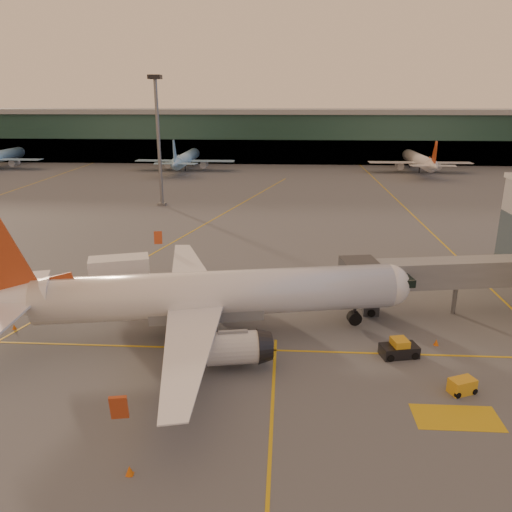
# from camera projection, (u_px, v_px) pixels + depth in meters

# --- Properties ---
(ground) EXTENTS (600.00, 600.00, 0.00)m
(ground) POSITION_uv_depth(u_px,v_px,m) (211.00, 379.00, 39.97)
(ground) COLOR #4C4F54
(ground) RESTS_ON ground
(taxi_markings) EXTENTS (100.12, 173.00, 0.01)m
(taxi_markings) POSITION_uv_depth(u_px,v_px,m) (207.00, 233.00, 82.68)
(taxi_markings) COLOR gold
(taxi_markings) RESTS_ON ground
(terminal) EXTENTS (400.00, 20.00, 17.60)m
(terminal) POSITION_uv_depth(u_px,v_px,m) (271.00, 135.00, 172.08)
(terminal) COLOR #19382D
(terminal) RESTS_ON ground
(mast_west_near) EXTENTS (2.40, 2.40, 25.60)m
(mast_west_near) POSITION_uv_depth(u_px,v_px,m) (158.00, 132.00, 99.33)
(mast_west_near) COLOR slate
(mast_west_near) RESTS_ON ground
(distant_aircraft_row) EXTENTS (225.00, 34.00, 13.00)m
(distant_aircraft_row) POSITION_uv_depth(u_px,v_px,m) (95.00, 169.00, 155.24)
(distant_aircraft_row) COLOR #84B7DE
(distant_aircraft_row) RESTS_ON ground
(main_airplane) EXTENTS (40.41, 36.68, 12.25)m
(main_airplane) POSITION_uv_depth(u_px,v_px,m) (204.00, 296.00, 46.07)
(main_airplane) COLOR white
(main_airplane) RESTS_ON ground
(jet_bridge) EXTENTS (24.98, 7.13, 6.00)m
(jet_bridge) POSITION_uv_depth(u_px,v_px,m) (470.00, 275.00, 51.10)
(jet_bridge) COLOR slate
(jet_bridge) RESTS_ON ground
(catering_truck) EXTENTS (6.89, 4.54, 4.93)m
(catering_truck) POSITION_uv_depth(u_px,v_px,m) (121.00, 276.00, 54.69)
(catering_truck) COLOR #B6361A
(catering_truck) RESTS_ON ground
(gpu_cart) EXTENTS (2.28, 1.86, 1.16)m
(gpu_cart) POSITION_uv_depth(u_px,v_px,m) (462.00, 386.00, 37.93)
(gpu_cart) COLOR gold
(gpu_cart) RESTS_ON ground
(pushback_tug) EXTENTS (3.47, 2.36, 1.63)m
(pushback_tug) POSITION_uv_depth(u_px,v_px,m) (399.00, 349.00, 43.25)
(pushback_tug) COLOR black
(pushback_tug) RESTS_ON ground
(cone_nose) EXTENTS (0.45, 0.45, 0.58)m
(cone_nose) POSITION_uv_depth(u_px,v_px,m) (436.00, 342.00, 45.29)
(cone_nose) COLOR #E1610B
(cone_nose) RESTS_ON ground
(cone_tail) EXTENTS (0.39, 0.39, 0.50)m
(cone_tail) POSITION_uv_depth(u_px,v_px,m) (14.00, 327.00, 48.43)
(cone_tail) COLOR #E1610B
(cone_tail) RESTS_ON ground
(cone_wing_right) EXTENTS (0.49, 0.49, 0.62)m
(cone_wing_right) POSITION_uv_depth(u_px,v_px,m) (130.00, 470.00, 29.74)
(cone_wing_right) COLOR #E1610B
(cone_wing_right) RESTS_ON ground
(cone_wing_left) EXTENTS (0.48, 0.48, 0.61)m
(cone_wing_left) POSITION_uv_depth(u_px,v_px,m) (231.00, 273.00, 63.09)
(cone_wing_left) COLOR #E1610B
(cone_wing_left) RESTS_ON ground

